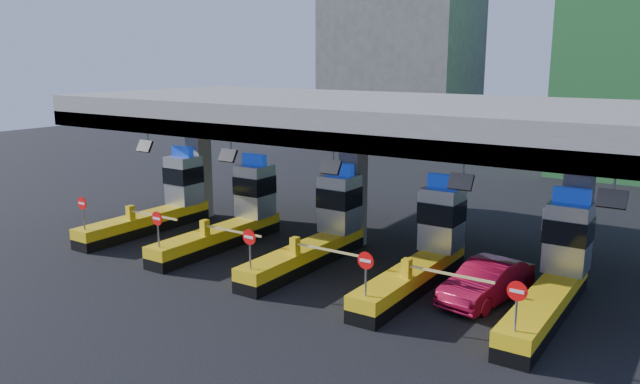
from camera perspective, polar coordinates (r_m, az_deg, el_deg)
The scene contains 9 objects.
ground at distance 27.74m, azimuth -0.20°, elevation -6.36°, with size 120.00×120.00×0.00m, color black.
toll_canopy at distance 28.86m, azimuth 2.99°, elevation 6.81°, with size 28.00×12.09×7.00m.
toll_lane_far_left at distance 33.93m, azimuth -14.11°, elevation -0.84°, with size 4.43×8.00×4.16m.
toll_lane_left at distance 30.50m, azimuth -7.74°, elevation -2.03°, with size 4.43×8.00×4.16m.
toll_lane_center at distance 27.55m, azimuth 0.13°, elevation -3.46°, with size 4.43×8.00×4.16m.
toll_lane_right at distance 25.26m, azimuth 9.67°, elevation -5.10°, with size 4.43×8.00×4.16m.
toll_lane_far_right at distance 23.81m, azimuth 20.80°, elevation -6.82°, with size 4.43×8.00×4.16m.
bg_building_concrete at distance 64.55m, azimuth 7.41°, elevation 12.24°, with size 14.00×10.00×18.00m, color #4C4C49.
red_car at distance 23.97m, azimuth 14.99°, elevation -7.93°, with size 1.59×4.57×1.50m, color maroon.
Camera 1 is at (14.62, -21.86, 8.82)m, focal length 35.00 mm.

